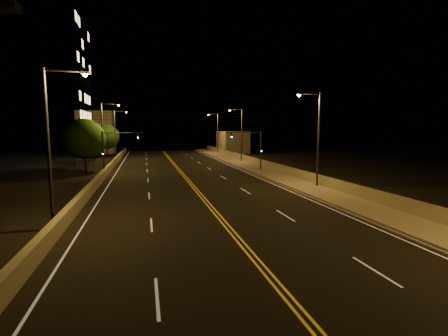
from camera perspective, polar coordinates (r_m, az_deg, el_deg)
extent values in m
plane|color=black|center=(12.27, 11.96, -22.30)|extent=(160.00, 160.00, 0.00)
cube|color=black|center=(30.57, -4.55, -4.30)|extent=(18.00, 120.00, 0.02)
cube|color=gray|center=(33.95, 13.77, -3.11)|extent=(3.60, 120.00, 0.30)
cube|color=gray|center=(33.15, 10.89, -3.41)|extent=(0.14, 120.00, 0.15)
cube|color=gray|center=(34.63, 16.22, -1.90)|extent=(0.30, 120.00, 1.00)
cube|color=gray|center=(30.50, -22.85, -3.97)|extent=(0.45, 120.00, 0.95)
cube|color=gray|center=(80.73, 1.50, 4.58)|extent=(6.00, 10.00, 5.25)
cube|color=gray|center=(85.19, -21.49, 5.85)|extent=(8.00, 8.00, 10.09)
cylinder|color=black|center=(34.56, 16.25, -1.04)|extent=(0.06, 120.00, 0.06)
cube|color=silver|center=(30.43, -20.81, -4.77)|extent=(0.12, 116.00, 0.00)
cube|color=silver|center=(33.02, 10.37, -3.53)|extent=(0.12, 116.00, 0.00)
cube|color=gold|center=(30.54, -4.83, -4.29)|extent=(0.12, 116.00, 0.00)
cube|color=gold|center=(30.59, -4.27, -4.27)|extent=(0.12, 116.00, 0.00)
cube|color=silver|center=(12.59, -11.69, -21.36)|extent=(0.12, 3.00, 0.00)
cube|color=silver|center=(20.96, -12.65, -9.69)|extent=(0.12, 3.00, 0.00)
cube|color=silver|center=(29.70, -13.02, -4.77)|extent=(0.12, 3.00, 0.00)
cube|color=silver|center=(38.56, -13.23, -2.10)|extent=(0.12, 3.00, 0.00)
cube|color=silver|center=(47.47, -13.35, -0.43)|extent=(0.12, 3.00, 0.00)
cube|color=silver|center=(56.41, -13.44, 0.71)|extent=(0.12, 3.00, 0.00)
cube|color=silver|center=(65.37, -13.50, 1.54)|extent=(0.12, 3.00, 0.00)
cube|color=silver|center=(74.34, -13.55, 2.17)|extent=(0.12, 3.00, 0.00)
cube|color=silver|center=(83.31, -13.59, 2.67)|extent=(0.12, 3.00, 0.00)
cube|color=silver|center=(15.64, 25.05, -16.06)|extent=(0.12, 3.00, 0.00)
cube|color=silver|center=(22.92, 10.71, -8.20)|extent=(0.12, 3.00, 0.00)
cube|color=silver|center=(31.11, 3.82, -4.08)|extent=(0.12, 3.00, 0.00)
cube|color=silver|center=(39.66, -0.11, -1.67)|extent=(0.12, 3.00, 0.00)
cube|color=silver|center=(48.37, -2.64, -0.11)|extent=(0.12, 3.00, 0.00)
cube|color=silver|center=(57.17, -4.39, 0.97)|extent=(0.12, 3.00, 0.00)
cube|color=silver|center=(66.02, -5.67, 1.75)|extent=(0.12, 3.00, 0.00)
cube|color=silver|center=(74.91, -6.65, 2.36)|extent=(0.12, 3.00, 0.00)
cube|color=silver|center=(83.82, -7.42, 2.83)|extent=(0.12, 3.00, 0.00)
cylinder|color=#2D2D33|center=(33.16, 16.26, 4.49)|extent=(0.20, 0.20, 9.40)
cylinder|color=#2D2D33|center=(32.77, 14.83, 12.47)|extent=(2.20, 0.12, 0.12)
cube|color=#2D2D33|center=(32.26, 13.07, 12.49)|extent=(0.50, 0.25, 0.14)
sphere|color=#FF9E2D|center=(32.25, 13.06, 12.31)|extent=(0.28, 0.28, 0.28)
cylinder|color=#2D2D33|center=(56.97, 3.14, 5.67)|extent=(0.20, 0.20, 9.40)
cylinder|color=#2D2D33|center=(56.74, 2.09, 10.26)|extent=(2.20, 0.12, 0.12)
cube|color=#2D2D33|center=(56.45, 0.99, 10.21)|extent=(0.50, 0.25, 0.14)
sphere|color=#FF9E2D|center=(56.44, 0.99, 10.11)|extent=(0.28, 0.28, 0.28)
cylinder|color=#2D2D33|center=(75.31, -1.09, 5.99)|extent=(0.20, 0.20, 9.40)
cylinder|color=#2D2D33|center=(75.14, -1.93, 9.45)|extent=(2.20, 0.12, 0.12)
cube|color=#2D2D33|center=(74.92, -2.76, 9.40)|extent=(0.50, 0.25, 0.14)
sphere|color=#FF9E2D|center=(74.91, -2.76, 9.33)|extent=(0.28, 0.28, 0.28)
cylinder|color=#2D2D33|center=(21.42, -28.47, 2.72)|extent=(0.20, 0.20, 9.40)
cylinder|color=#2D2D33|center=(21.38, -26.25, 15.08)|extent=(2.20, 0.12, 0.12)
cube|color=#2D2D33|center=(21.17, -23.23, 15.13)|extent=(0.50, 0.25, 0.14)
sphere|color=#FF9E2D|center=(21.16, -23.21, 14.86)|extent=(0.28, 0.28, 0.28)
cylinder|color=#2D2D33|center=(46.71, -20.54, 4.96)|extent=(0.20, 0.20, 9.40)
cylinder|color=#2D2D33|center=(46.69, -19.42, 10.59)|extent=(2.20, 0.12, 0.12)
cube|color=#2D2D33|center=(46.60, -18.05, 10.57)|extent=(0.50, 0.25, 0.14)
sphere|color=#FF9E2D|center=(46.59, -18.04, 10.45)|extent=(0.28, 0.28, 0.28)
cylinder|color=#2D2D33|center=(65.95, -18.60, 5.49)|extent=(0.20, 0.20, 9.40)
cylinder|color=#2D2D33|center=(65.94, -17.79, 9.48)|extent=(2.20, 0.12, 0.12)
cube|color=#2D2D33|center=(65.88, -16.82, 9.45)|extent=(0.50, 0.25, 0.14)
sphere|color=#FF9E2D|center=(65.87, -16.82, 9.37)|extent=(0.28, 0.28, 0.28)
cylinder|color=#2D2D33|center=(45.60, 6.49, 2.94)|extent=(0.18, 0.18, 5.62)
cylinder|color=#2D2D33|center=(44.69, 3.51, 6.25)|extent=(5.00, 0.10, 0.10)
cube|color=black|center=(44.21, 1.33, 5.80)|extent=(0.28, 0.18, 0.80)
sphere|color=#19FF4C|center=(44.10, 1.36, 5.47)|extent=(0.14, 0.14, 0.14)
cube|color=black|center=(45.45, 6.56, 3.17)|extent=(0.22, 0.14, 0.55)
cylinder|color=#2D2D33|center=(43.08, -20.47, 2.32)|extent=(0.18, 0.18, 5.62)
cylinder|color=#2D2D33|center=(42.74, -17.28, 5.92)|extent=(5.00, 0.10, 0.10)
cube|color=black|center=(42.68, -14.90, 5.52)|extent=(0.28, 0.18, 0.80)
sphere|color=#19FF4C|center=(42.58, -14.90, 5.18)|extent=(0.14, 0.14, 0.14)
cube|color=black|center=(42.91, -20.51, 2.55)|extent=(0.22, 0.14, 0.55)
cylinder|color=black|center=(39.40, -6.90, 8.41)|extent=(22.00, 0.03, 0.03)
cylinder|color=black|center=(39.41, -6.91, 8.99)|extent=(22.00, 0.03, 0.03)
cylinder|color=black|center=(39.43, -6.92, 9.57)|extent=(22.00, 0.03, 0.03)
cube|color=gray|center=(68.85, -33.22, 11.64)|extent=(24.00, 15.00, 25.86)
cube|color=#2D2D33|center=(71.50, -34.00, 22.47)|extent=(4.00, 4.00, 1.20)
cylinder|color=black|center=(47.22, -23.12, 0.69)|extent=(0.36, 0.36, 2.54)
sphere|color=black|center=(47.00, -23.31, 4.72)|extent=(5.37, 5.37, 5.37)
cylinder|color=black|center=(57.23, -24.73, 1.42)|extent=(0.36, 0.36, 2.17)
sphere|color=black|center=(57.06, -24.88, 4.25)|extent=(4.58, 4.58, 4.58)
cylinder|color=black|center=(65.63, -21.92, 2.22)|extent=(0.36, 0.36, 2.24)
sphere|color=black|center=(65.48, -22.04, 4.77)|extent=(4.73, 4.73, 4.73)
cylinder|color=black|center=(70.75, -19.84, 2.68)|extent=(0.36, 0.36, 2.40)
sphere|color=black|center=(70.60, -19.94, 5.22)|extent=(5.07, 5.07, 5.07)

